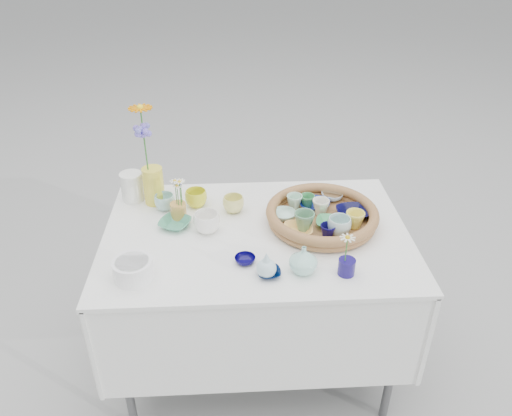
{
  "coord_description": "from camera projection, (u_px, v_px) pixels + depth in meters",
  "views": [
    {
      "loc": [
        -0.1,
        -1.71,
        1.93
      ],
      "look_at": [
        0.0,
        0.02,
        0.87
      ],
      "focal_mm": 35.0,
      "sensor_mm": 36.0,
      "label": 1
    }
  ],
  "objects": [
    {
      "name": "tray_ceramic_11",
      "position": [
        339.0,
        226.0,
        2.0
      ],
      "size": [
        0.1,
        0.1,
        0.08
      ],
      "primitive_type": "imported",
      "rotation": [
        0.0,
        0.0,
        -0.08
      ],
      "color": "silver",
      "rests_on": "wicker_tray"
    },
    {
      "name": "tray_ceramic_0",
      "position": [
        315.0,
        205.0,
        2.19
      ],
      "size": [
        0.16,
        0.16,
        0.03
      ],
      "primitive_type": "imported",
      "rotation": [
        0.0,
        0.0,
        -0.36
      ],
      "color": "navy",
      "rests_on": "wicker_tray"
    },
    {
      "name": "hydrangea",
      "position": [
        146.0,
        151.0,
        2.13
      ],
      "size": [
        0.08,
        0.08,
        0.25
      ],
      "primitive_type": null,
      "rotation": [
        0.0,
        0.0,
        0.16
      ],
      "color": "#6D69D1",
      "rests_on": "tall_vase_yellow"
    },
    {
      "name": "fluted_bowl",
      "position": [
        133.0,
        270.0,
        1.79
      ],
      "size": [
        0.17,
        0.17,
        0.08
      ],
      "primitive_type": null,
      "rotation": [
        0.0,
        0.0,
        -0.22
      ],
      "color": "white",
      "rests_on": "display_table"
    },
    {
      "name": "tray_ceramic_8",
      "position": [
        332.0,
        196.0,
        2.25
      ],
      "size": [
        0.12,
        0.12,
        0.03
      ],
      "primitive_type": "imported",
      "rotation": [
        0.0,
        0.0,
        -0.27
      ],
      "color": "#B4D5F9",
      "rests_on": "wicker_tray"
    },
    {
      "name": "loose_ceramic_4",
      "position": [
        245.0,
        260.0,
        1.88
      ],
      "size": [
        0.1,
        0.1,
        0.02
      ],
      "primitive_type": "imported",
      "rotation": [
        0.0,
        0.0,
        0.38
      ],
      "color": "#060141",
      "rests_on": "display_table"
    },
    {
      "name": "single_daisy",
      "position": [
        346.0,
        249.0,
        1.77
      ],
      "size": [
        0.08,
        0.08,
        0.12
      ],
      "primitive_type": null,
      "rotation": [
        0.0,
        0.0,
        -0.35
      ],
      "color": "silver",
      "rests_on": "bud_vase_cobalt"
    },
    {
      "name": "tray_ceramic_1",
      "position": [
        352.0,
        213.0,
        2.13
      ],
      "size": [
        0.15,
        0.15,
        0.03
      ],
      "primitive_type": "imported",
      "rotation": [
        0.0,
        0.0,
        0.12
      ],
      "color": "black",
      "rests_on": "wicker_tray"
    },
    {
      "name": "loose_ceramic_3",
      "position": [
        207.0,
        223.0,
        2.05
      ],
      "size": [
        0.14,
        0.14,
        0.09
      ],
      "primitive_type": "imported",
      "rotation": [
        0.0,
        0.0,
        -0.32
      ],
      "color": "white",
      "rests_on": "display_table"
    },
    {
      "name": "wicker_tray",
      "position": [
        322.0,
        216.0,
        2.1
      ],
      "size": [
        0.47,
        0.47,
        0.08
      ],
      "primitive_type": null,
      "color": "brown",
      "rests_on": "display_table"
    },
    {
      "name": "bud_vase_cobalt",
      "position": [
        347.0,
        267.0,
        1.82
      ],
      "size": [
        0.08,
        0.08,
        0.06
      ],
      "primitive_type": "cylinder",
      "rotation": [
        0.0,
        0.0,
        -0.23
      ],
      "color": "#170E58",
      "rests_on": "display_table"
    },
    {
      "name": "tray_ceramic_10",
      "position": [
        298.0,
        230.0,
        2.02
      ],
      "size": [
        0.12,
        0.12,
        0.03
      ],
      "primitive_type": "imported",
      "rotation": [
        0.0,
        0.0,
        -0.02
      ],
      "color": "#FFBE60",
      "rests_on": "wicker_tray"
    },
    {
      "name": "tray_ceramic_6",
      "position": [
        294.0,
        202.0,
        2.17
      ],
      "size": [
        0.08,
        0.08,
        0.06
      ],
      "primitive_type": "imported",
      "rotation": [
        0.0,
        0.0,
        -0.11
      ],
      "color": "#AFDBC0",
      "rests_on": "wicker_tray"
    },
    {
      "name": "tray_ceramic_12",
      "position": [
        307.0,
        201.0,
        2.18
      ],
      "size": [
        0.08,
        0.08,
        0.06
      ],
      "primitive_type": "imported",
      "rotation": [
        0.0,
        0.0,
        -0.33
      ],
      "color": "#3F9854",
      "rests_on": "wicker_tray"
    },
    {
      "name": "white_pitcher",
      "position": [
        132.0,
        187.0,
        2.26
      ],
      "size": [
        0.15,
        0.11,
        0.13
      ],
      "primitive_type": null,
      "rotation": [
        0.0,
        0.0,
        0.05
      ],
      "color": "white",
      "rests_on": "display_table"
    },
    {
      "name": "tall_vase_yellow",
      "position": [
        154.0,
        186.0,
        2.23
      ],
      "size": [
        0.12,
        0.12,
        0.17
      ],
      "primitive_type": "cylinder",
      "rotation": [
        0.0,
        0.0,
        -0.41
      ],
      "color": "yellow",
      "rests_on": "display_table"
    },
    {
      "name": "tray_ceramic_3",
      "position": [
        329.0,
        223.0,
        2.07
      ],
      "size": [
        0.13,
        0.13,
        0.03
      ],
      "primitive_type": "imported",
      "rotation": [
        0.0,
        0.0,
        -0.25
      ],
      "color": "#43A563",
      "rests_on": "wicker_tray"
    },
    {
      "name": "loose_ceramic_0",
      "position": [
        196.0,
        198.0,
        2.22
      ],
      "size": [
        0.1,
        0.1,
        0.08
      ],
      "primitive_type": "imported",
      "rotation": [
        0.0,
        0.0,
        -0.05
      ],
      "color": "yellow",
      "rests_on": "display_table"
    },
    {
      "name": "ground",
      "position": [
        256.0,
        360.0,
        2.46
      ],
      "size": [
        80.0,
        80.0,
        0.0
      ],
      "primitive_type": "plane",
      "color": "gray"
    },
    {
      "name": "tray_ceramic_5",
      "position": [
        284.0,
        215.0,
        2.11
      ],
      "size": [
        0.14,
        0.14,
        0.03
      ],
      "primitive_type": "imported",
      "rotation": [
        0.0,
        0.0,
        0.41
      ],
      "color": "silver",
      "rests_on": "wicker_tray"
    },
    {
      "name": "loose_ceramic_5",
      "position": [
        165.0,
        202.0,
        2.2
      ],
      "size": [
        0.1,
        0.1,
        0.07
      ],
      "primitive_type": "imported",
      "rotation": [
        0.0,
        0.0,
        0.07
      ],
      "color": "#A2D3CA",
      "rests_on": "display_table"
    },
    {
      "name": "tray_ceramic_7",
      "position": [
        321.0,
        207.0,
        2.14
      ],
      "size": [
        0.09,
        0.09,
        0.07
      ],
      "primitive_type": "imported",
      "rotation": [
        0.0,
        0.0,
        -0.3
      ],
      "color": "white",
      "rests_on": "wicker_tray"
    },
    {
      "name": "daisy_cup",
      "position": [
        178.0,
        211.0,
        2.14
      ],
      "size": [
        0.08,
        0.08,
        0.07
      ],
      "primitive_type": "cylinder",
      "rotation": [
        0.0,
        0.0,
        0.15
      ],
      "color": "gold",
      "rests_on": "display_table"
    },
    {
      "name": "loose_ceramic_1",
      "position": [
        233.0,
        204.0,
        2.19
      ],
      "size": [
        0.09,
        0.09,
        0.07
      ],
      "primitive_type": "imported",
      "rotation": [
        0.0,
        0.0,
        -0.01
      ],
      "color": "#E2DB78",
      "rests_on": "display_table"
    },
    {
      "name": "loose_ceramic_6",
      "position": [
        269.0,
        273.0,
        1.82
      ],
      "size": [
        0.09,
        0.09,
        0.02
      ],
      "primitive_type": "imported",
      "rotation": [
        0.0,
        0.0,
        0.09
      ],
      "color": "#001037",
      "rests_on": "display_table"
    },
    {
      "name": "tray_ceramic_4",
      "position": [
        304.0,
        221.0,
        2.03
      ],
      "size": [
        0.1,
        0.1,
        0.08
      ],
      "primitive_type": "imported",
      "rotation": [
        0.0,
        0.0,
        -0.23
      ],
      "color": "#598C69",
      "rests_on": "wicker_tray"
    },
    {
      "name": "daisy_posy",
      "position": [
        179.0,
        190.0,
        2.09
      ],
      "size": [
        0.1,
        0.1,
        0.13
      ],
      "primitive_type": null,
      "rotation": [
        0.0,
        0.0,
        0.41
      ],
      "color": "white",
      "rests_on": "daisy_cup"
    },
    {
      "name": "bud_vase_paleblue",
      "position": [
        266.0,
        264.0,
        1.79
      ],
      "size": [
        0.08,
        0.08,
        0.11
      ],
      "primitive_type": null,
      "rotation": [
        0.0,
        0.0,
        0.13
      ],
      "color": "silver",
      "rests_on": "display_table"
    },
    {
      "name": "bud_vase_seafoam",
      "position": [
        303.0,
        260.0,
        1.82
      ],
      "size": [
        0.14,
        0.14,
        0.11
      ],
      "primitive_type": "imported",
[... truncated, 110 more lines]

